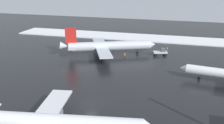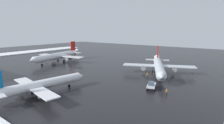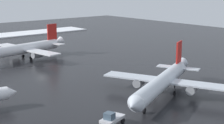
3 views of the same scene
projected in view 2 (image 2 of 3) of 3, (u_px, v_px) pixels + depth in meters
ground_plane at (76, 66)px, 81.31m from camera, size 240.00×240.00×0.00m
snow_bank_left at (9, 54)px, 120.29m from camera, size 14.00×116.00×0.43m
airplane_parked_portside at (159, 66)px, 65.39m from camera, size 26.21×30.86×9.72m
airplane_foreground_jet at (58, 56)px, 90.37m from camera, size 27.91×33.42×9.95m
airplane_far_rear at (40, 85)px, 45.16m from camera, size 21.86×26.19×7.80m
pushback_tug at (151, 85)px, 49.02m from camera, size 3.49×5.05×2.50m
ground_crew_mid_apron at (147, 75)px, 61.56m from camera, size 0.36×0.36×1.71m
ground_crew_by_nose_gear at (167, 91)px, 44.91m from camera, size 0.36×0.36×1.71m
traffic_cone_near_nose at (153, 73)px, 66.93m from camera, size 0.36×0.36×0.55m
traffic_cone_mid_line at (193, 73)px, 66.76m from camera, size 0.36×0.36×0.55m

